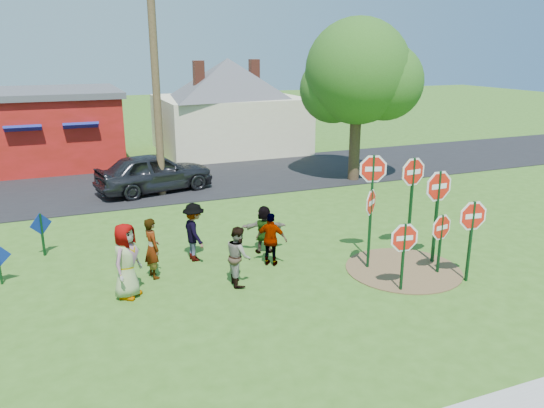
% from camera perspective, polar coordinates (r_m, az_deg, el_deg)
% --- Properties ---
extents(ground, '(120.00, 120.00, 0.00)m').
position_cam_1_polar(ground, '(14.27, -3.53, -8.30)').
color(ground, '#365F1B').
rests_on(ground, ground).
extents(road, '(120.00, 7.50, 0.04)m').
position_cam_1_polar(road, '(24.87, -12.09, 2.25)').
color(road, black).
rests_on(road, ground).
extents(dirt_patch, '(3.20, 3.20, 0.03)m').
position_cam_1_polar(dirt_patch, '(15.38, 13.92, -6.82)').
color(dirt_patch, brown).
rests_on(dirt_patch, ground).
extents(red_building, '(9.40, 7.69, 3.90)m').
position_cam_1_polar(red_building, '(30.59, -24.85, 7.44)').
color(red_building, maroon).
rests_on(red_building, ground).
extents(cream_house, '(9.40, 9.40, 6.50)m').
position_cam_1_polar(cream_house, '(31.92, -4.69, 10.94)').
color(cream_house, beige).
rests_on(cream_house, ground).
extents(stop_sign_a, '(0.99, 0.18, 1.93)m').
position_cam_1_polar(stop_sign_a, '(13.64, 14.01, -4.08)').
color(stop_sign_a, '#0F3719').
rests_on(stop_sign_a, ground).
extents(stop_sign_b, '(1.03, 0.35, 3.24)m').
position_cam_1_polar(stop_sign_b, '(15.25, 10.76, 2.53)').
color(stop_sign_b, '#0F3719').
rests_on(stop_sign_b, ground).
extents(stop_sign_c, '(1.18, 0.08, 2.87)m').
position_cam_1_polar(stop_sign_c, '(15.49, 17.42, 0.84)').
color(stop_sign_c, '#0F3719').
rests_on(stop_sign_c, ground).
extents(stop_sign_d, '(1.13, 0.13, 3.06)m').
position_cam_1_polar(stop_sign_d, '(16.06, 14.88, 2.41)').
color(stop_sign_d, '#0F3719').
rests_on(stop_sign_d, ground).
extents(stop_sign_e, '(0.95, 0.19, 1.81)m').
position_cam_1_polar(stop_sign_e, '(15.01, 17.72, -2.85)').
color(stop_sign_e, '#0F3719').
rests_on(stop_sign_e, ground).
extents(stop_sign_f, '(1.05, 0.16, 2.35)m').
position_cam_1_polar(stop_sign_f, '(14.61, 20.75, -1.81)').
color(stop_sign_f, '#0F3719').
rests_on(stop_sign_f, ground).
extents(stop_sign_g, '(0.77, 0.61, 2.41)m').
position_cam_1_polar(stop_sign_g, '(14.73, 10.55, -0.74)').
color(stop_sign_g, '#0F3719').
rests_on(stop_sign_g, ground).
extents(blue_diamond_d, '(0.61, 0.36, 1.33)m').
position_cam_1_polar(blue_diamond_d, '(17.05, -23.55, -2.53)').
color(blue_diamond_d, '#0F3719').
rests_on(blue_diamond_d, ground).
extents(person_a, '(1.06, 1.11, 1.91)m').
position_cam_1_polar(person_a, '(13.53, -15.40, -5.90)').
color(person_a, '#44568E').
rests_on(person_a, ground).
extents(person_b, '(0.51, 0.68, 1.67)m').
position_cam_1_polar(person_b, '(14.54, -12.77, -4.65)').
color(person_b, '#227570').
rests_on(person_b, ground).
extents(person_c, '(0.66, 0.81, 1.58)m').
position_cam_1_polar(person_c, '(13.83, -3.63, -5.57)').
color(person_c, brown).
rests_on(person_c, ground).
extents(person_d, '(0.72, 1.16, 1.71)m').
position_cam_1_polar(person_d, '(15.48, -8.37, -3.00)').
color(person_d, '#2F2F34').
rests_on(person_d, ground).
extents(person_e, '(0.95, 0.85, 1.54)m').
position_cam_1_polar(person_e, '(14.97, -0.07, -3.85)').
color(person_e, '#4C2D5F').
rests_on(person_e, ground).
extents(person_f, '(1.42, 0.75, 1.46)m').
position_cam_1_polar(person_f, '(15.93, -0.84, -2.74)').
color(person_f, '#1B5837').
rests_on(person_f, ground).
extents(suv, '(5.22, 2.93, 1.68)m').
position_cam_1_polar(suv, '(23.15, -12.52, 3.37)').
color(suv, '#2B2B2F').
rests_on(suv, road).
extents(utility_pole, '(2.44, 0.60, 10.06)m').
position_cam_1_polar(utility_pole, '(22.05, -12.49, 14.33)').
color(utility_pole, '#4C3823').
rests_on(utility_pole, ground).
extents(leafy_tree, '(5.15, 4.70, 7.32)m').
position_cam_1_polar(leafy_tree, '(24.59, 9.44, 13.32)').
color(leafy_tree, '#382819').
rests_on(leafy_tree, ground).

